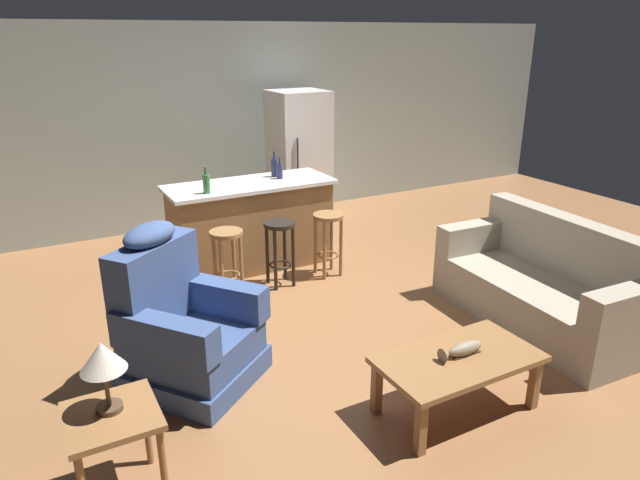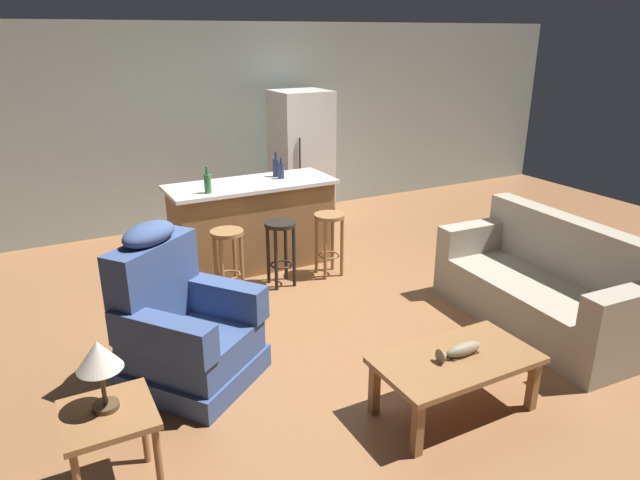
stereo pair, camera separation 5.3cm
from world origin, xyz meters
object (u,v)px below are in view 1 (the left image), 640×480
object	(u,v)px
recliner_near_lamp	(183,328)
refrigerator	(299,158)
bottle_tall_green	(206,183)
bottle_wine_dark	(274,167)
couch	(544,287)
bottle_short_amber	(280,171)
kitchen_island	(251,225)
end_table	(114,429)
bar_stool_left	(227,251)
bar_stool_middle	(280,242)
bar_stool_right	(328,233)
coffee_table	(458,364)
table_lamp	(103,360)
fish_figurine	(461,350)

from	to	relation	value
recliner_near_lamp	refrigerator	bearing A→B (deg)	103.37
bottle_tall_green	bottle_wine_dark	world-z (taller)	bottle_wine_dark
couch	bottle_short_amber	distance (m)	2.95
kitchen_island	end_table	bearing A→B (deg)	-124.60
bottle_short_amber	bottle_tall_green	bearing A→B (deg)	-166.98
bar_stool_left	bar_stool_middle	bearing A→B (deg)	0.00
couch	bottle_short_amber	bearing A→B (deg)	-57.92
end_table	bar_stool_right	bearing A→B (deg)	40.56
bottle_short_amber	recliner_near_lamp	bearing A→B (deg)	-131.74
coffee_table	couch	size ratio (longest dim) A/B	0.57
couch	kitchen_island	world-z (taller)	kitchen_island
table_lamp	bar_stool_right	size ratio (longest dim) A/B	0.60
bar_stool_middle	refrigerator	world-z (taller)	refrigerator
recliner_near_lamp	kitchen_island	size ratio (longest dim) A/B	0.67
bottle_short_amber	couch	bearing A→B (deg)	-60.82
end_table	bar_stool_right	distance (m)	3.37
bar_stool_left	bar_stool_right	bearing A→B (deg)	0.00
bar_stool_left	fish_figurine	bearing A→B (deg)	-73.01
refrigerator	bottle_tall_green	bearing A→B (deg)	-141.06
fish_figurine	couch	distance (m)	1.64
coffee_table	couch	distance (m)	1.65
coffee_table	bar_stool_left	size ratio (longest dim) A/B	1.62
end_table	bottle_wine_dark	distance (m)	3.78
bar_stool_right	bottle_tall_green	bearing A→B (deg)	159.24
refrigerator	bar_stool_middle	bearing A→B (deg)	-121.95
bar_stool_middle	bar_stool_right	world-z (taller)	same
fish_figurine	recliner_near_lamp	xyz separation A→B (m)	(-1.54, 1.26, -0.04)
coffee_table	kitchen_island	xyz separation A→B (m)	(-0.22, 3.10, 0.11)
bar_stool_right	bottle_tall_green	size ratio (longest dim) A/B	2.50
couch	recliner_near_lamp	world-z (taller)	recliner_near_lamp
coffee_table	table_lamp	distance (m)	2.25
refrigerator	bottle_short_amber	size ratio (longest dim) A/B	7.58
coffee_table	fish_figurine	bearing A→B (deg)	5.07
bottle_tall_green	bottle_short_amber	xyz separation A→B (m)	(0.90, 0.21, -0.02)
recliner_near_lamp	table_lamp	bearing A→B (deg)	-72.12
end_table	table_lamp	xyz separation A→B (m)	(0.00, 0.03, 0.41)
bottle_tall_green	bottle_wine_dark	bearing A→B (deg)	19.87
fish_figurine	bottle_wine_dark	world-z (taller)	bottle_wine_dark
coffee_table	fish_figurine	world-z (taller)	fish_figurine
table_lamp	bottle_wine_dark	world-z (taller)	bottle_wine_dark
bottle_tall_green	fish_figurine	bearing A→B (deg)	-74.99
recliner_near_lamp	bar_stool_left	world-z (taller)	recliner_near_lamp
bottle_short_amber	bottle_wine_dark	xyz separation A→B (m)	(-0.01, 0.11, 0.02)
table_lamp	kitchen_island	distance (m)	3.42
bottle_short_amber	end_table	bearing A→B (deg)	-129.18
bar_stool_right	kitchen_island	bearing A→B (deg)	134.22
kitchen_island	bottle_tall_green	distance (m)	0.81
fish_figurine	couch	xyz separation A→B (m)	(1.51, 0.61, -0.12)
bottle_wine_dark	bottle_short_amber	bearing A→B (deg)	-83.74
bar_stool_left	bar_stool_right	xyz separation A→B (m)	(1.12, 0.00, 0.00)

